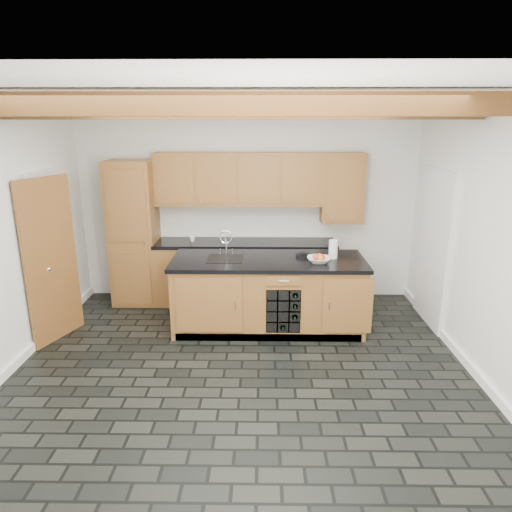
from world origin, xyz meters
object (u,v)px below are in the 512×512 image
Objects in this scene: island at (269,294)px; fruit_bowl at (319,260)px; kitchen_scale at (303,255)px; paper_towel at (333,249)px.

fruit_bowl is at bearing -12.44° from island.
island is 13.74× the size of kitchen_scale.
fruit_bowl is 1.19× the size of paper_towel.
island is 8.76× the size of fruit_bowl.
fruit_bowl is at bearing -136.22° from paper_towel.
paper_towel reaches higher than kitchen_scale.
paper_towel reaches higher than island.
kitchen_scale is at bearing 16.98° from island.
island is at bearing -175.69° from paper_towel.
fruit_bowl is (0.61, -0.14, 0.50)m from island.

